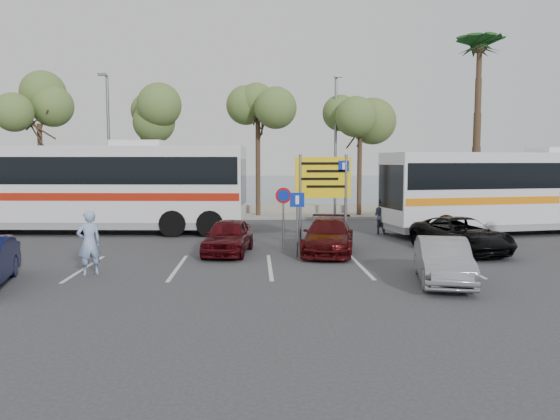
{
  "coord_description": "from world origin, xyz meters",
  "views": [
    {
      "loc": [
        -1.64,
        -18.07,
        3.36
      ],
      "look_at": [
        -0.7,
        3.0,
        1.45
      ],
      "focal_mm": 35.0,
      "sensor_mm": 36.0,
      "label": 1
    }
  ],
  "objects_px": {
    "coach_bus_right": "(519,194)",
    "car_red": "(228,236)",
    "car_silver_b": "(443,261)",
    "pedestrian_far": "(382,216)",
    "coach_bus_left": "(96,190)",
    "suv_black": "(461,235)",
    "pedestrian_near": "(89,243)",
    "car_maroon": "(328,236)",
    "direction_sign": "(323,184)",
    "street_lamp_left": "(108,139)",
    "street_lamp_right": "(336,139)"
  },
  "relations": [
    {
      "from": "car_maroon",
      "to": "suv_black",
      "type": "relative_size",
      "value": 0.95
    },
    {
      "from": "coach_bus_right",
      "to": "suv_black",
      "type": "xyz_separation_m",
      "value": [
        -4.57,
        -5.0,
        -1.21
      ]
    },
    {
      "from": "suv_black",
      "to": "pedestrian_far",
      "type": "distance_m",
      "value": 5.31
    },
    {
      "from": "coach_bus_left",
      "to": "car_maroon",
      "type": "bearing_deg",
      "value": -31.13
    },
    {
      "from": "coach_bus_right",
      "to": "pedestrian_far",
      "type": "xyz_separation_m",
      "value": [
        -6.35,
        -0.0,
        -1.01
      ]
    },
    {
      "from": "direction_sign",
      "to": "car_silver_b",
      "type": "xyz_separation_m",
      "value": [
        2.5,
        -6.7,
        -1.82
      ]
    },
    {
      "from": "street_lamp_right",
      "to": "direction_sign",
      "type": "bearing_deg",
      "value": -100.94
    },
    {
      "from": "suv_black",
      "to": "pedestrian_near",
      "type": "height_order",
      "value": "pedestrian_near"
    },
    {
      "from": "car_red",
      "to": "suv_black",
      "type": "distance_m",
      "value": 8.54
    },
    {
      "from": "coach_bus_right",
      "to": "car_silver_b",
      "type": "xyz_separation_m",
      "value": [
        -6.97,
        -10.0,
        -1.23
      ]
    },
    {
      "from": "street_lamp_right",
      "to": "direction_sign",
      "type": "relative_size",
      "value": 2.23
    },
    {
      "from": "direction_sign",
      "to": "coach_bus_left",
      "type": "xyz_separation_m",
      "value": [
        -10.06,
        4.37,
        -0.44
      ]
    },
    {
      "from": "street_lamp_left",
      "to": "suv_black",
      "type": "xyz_separation_m",
      "value": [
        15.9,
        -12.02,
        -3.96
      ]
    },
    {
      "from": "car_maroon",
      "to": "pedestrian_far",
      "type": "bearing_deg",
      "value": 68.84
    },
    {
      "from": "suv_black",
      "to": "pedestrian_near",
      "type": "relative_size",
      "value": 2.39
    },
    {
      "from": "pedestrian_near",
      "to": "coach_bus_left",
      "type": "bearing_deg",
      "value": -108.85
    },
    {
      "from": "pedestrian_far",
      "to": "coach_bus_right",
      "type": "bearing_deg",
      "value": -128.98
    },
    {
      "from": "street_lamp_left",
      "to": "coach_bus_right",
      "type": "height_order",
      "value": "street_lamp_left"
    },
    {
      "from": "coach_bus_left",
      "to": "street_lamp_left",
      "type": "bearing_deg",
      "value": 99.06
    },
    {
      "from": "coach_bus_right",
      "to": "pedestrian_far",
      "type": "distance_m",
      "value": 6.44
    },
    {
      "from": "coach_bus_right",
      "to": "car_maroon",
      "type": "bearing_deg",
      "value": -152.17
    },
    {
      "from": "coach_bus_left",
      "to": "car_maroon",
      "type": "height_order",
      "value": "coach_bus_left"
    },
    {
      "from": "car_red",
      "to": "coach_bus_left",
      "type": "bearing_deg",
      "value": 143.91
    },
    {
      "from": "coach_bus_left",
      "to": "suv_black",
      "type": "xyz_separation_m",
      "value": [
        14.95,
        -6.07,
        -1.35
      ]
    },
    {
      "from": "direction_sign",
      "to": "suv_black",
      "type": "relative_size",
      "value": 0.79
    },
    {
      "from": "direction_sign",
      "to": "pedestrian_near",
      "type": "distance_m",
      "value": 9.27
    },
    {
      "from": "street_lamp_right",
      "to": "coach_bus_right",
      "type": "height_order",
      "value": "street_lamp_right"
    },
    {
      "from": "coach_bus_left",
      "to": "coach_bus_right",
      "type": "distance_m",
      "value": 19.55
    },
    {
      "from": "car_maroon",
      "to": "car_red",
      "type": "bearing_deg",
      "value": -169.22
    },
    {
      "from": "street_lamp_right",
      "to": "car_silver_b",
      "type": "height_order",
      "value": "street_lamp_right"
    },
    {
      "from": "direction_sign",
      "to": "coach_bus_right",
      "type": "height_order",
      "value": "coach_bus_right"
    },
    {
      "from": "street_lamp_left",
      "to": "suv_black",
      "type": "distance_m",
      "value": 20.32
    },
    {
      "from": "coach_bus_right",
      "to": "car_red",
      "type": "height_order",
      "value": "coach_bus_right"
    },
    {
      "from": "street_lamp_left",
      "to": "coach_bus_left",
      "type": "distance_m",
      "value": 6.57
    },
    {
      "from": "suv_black",
      "to": "car_silver_b",
      "type": "height_order",
      "value": "suv_black"
    },
    {
      "from": "coach_bus_left",
      "to": "car_maroon",
      "type": "xyz_separation_m",
      "value": [
        10.05,
        -6.07,
        -1.36
      ]
    },
    {
      "from": "street_lamp_right",
      "to": "car_silver_b",
      "type": "bearing_deg",
      "value": -88.32
    },
    {
      "from": "car_maroon",
      "to": "car_silver_b",
      "type": "distance_m",
      "value": 5.59
    },
    {
      "from": "car_red",
      "to": "suv_black",
      "type": "xyz_separation_m",
      "value": [
        8.54,
        0.0,
        0.0
      ]
    },
    {
      "from": "coach_bus_left",
      "to": "coach_bus_right",
      "type": "bearing_deg",
      "value": -3.14
    },
    {
      "from": "car_silver_b",
      "to": "pedestrian_near",
      "type": "xyz_separation_m",
      "value": [
        -10.03,
        1.5,
        0.34
      ]
    },
    {
      "from": "car_red",
      "to": "pedestrian_near",
      "type": "bearing_deg",
      "value": -130.72
    },
    {
      "from": "street_lamp_right",
      "to": "pedestrian_far",
      "type": "bearing_deg",
      "value": -80.96
    },
    {
      "from": "car_silver_b",
      "to": "pedestrian_far",
      "type": "height_order",
      "value": "pedestrian_far"
    },
    {
      "from": "coach_bus_right",
      "to": "pedestrian_near",
      "type": "height_order",
      "value": "coach_bus_right"
    },
    {
      "from": "coach_bus_left",
      "to": "pedestrian_far",
      "type": "bearing_deg",
      "value": -4.65
    },
    {
      "from": "coach_bus_left",
      "to": "car_red",
      "type": "xyz_separation_m",
      "value": [
        6.42,
        -6.07,
        -1.35
      ]
    },
    {
      "from": "pedestrian_far",
      "to": "direction_sign",
      "type": "bearing_deg",
      "value": 97.71
    },
    {
      "from": "direction_sign",
      "to": "pedestrian_near",
      "type": "xyz_separation_m",
      "value": [
        -7.54,
        -5.2,
        -1.47
      ]
    },
    {
      "from": "direction_sign",
      "to": "car_silver_b",
      "type": "height_order",
      "value": "direction_sign"
    }
  ]
}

